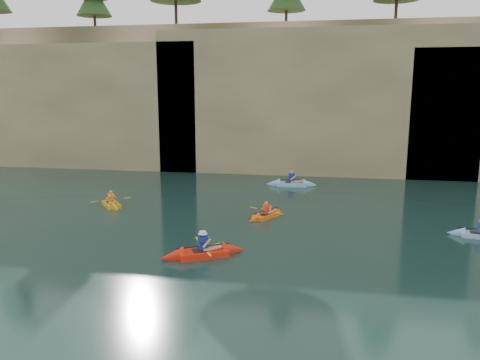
# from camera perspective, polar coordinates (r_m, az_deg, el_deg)

# --- Properties ---
(ground) EXTENTS (160.00, 160.00, 0.00)m
(ground) POSITION_cam_1_polar(r_m,az_deg,el_deg) (15.86, -1.42, -13.60)
(ground) COLOR black
(ground) RESTS_ON ground
(cliff) EXTENTS (70.00, 16.00, 12.00)m
(cliff) POSITION_cam_1_polar(r_m,az_deg,el_deg) (44.21, 6.46, 10.23)
(cliff) COLOR tan
(cliff) RESTS_ON ground
(cliff_slab_west) EXTENTS (26.00, 2.40, 10.56)m
(cliff_slab_west) POSITION_cam_1_polar(r_m,az_deg,el_deg) (43.30, -22.08, 8.53)
(cliff_slab_west) COLOR tan
(cliff_slab_west) RESTS_ON ground
(cliff_slab_center) EXTENTS (24.00, 2.40, 11.40)m
(cliff_slab_center) POSITION_cam_1_polar(r_m,az_deg,el_deg) (36.74, 8.83, 9.54)
(cliff_slab_center) COLOR tan
(cliff_slab_center) RESTS_ON ground
(sea_cave_west) EXTENTS (4.50, 1.00, 4.00)m
(sea_cave_west) POSITION_cam_1_polar(r_m,az_deg,el_deg) (41.94, -19.90, 4.12)
(sea_cave_west) COLOR black
(sea_cave_west) RESTS_ON ground
(sea_cave_center) EXTENTS (3.50, 1.00, 3.20)m
(sea_cave_center) POSITION_cam_1_polar(r_m,az_deg,el_deg) (37.06, -0.71, 3.32)
(sea_cave_center) COLOR black
(sea_cave_center) RESTS_ON ground
(sea_cave_east) EXTENTS (5.00, 1.00, 4.50)m
(sea_cave_east) POSITION_cam_1_polar(r_m,az_deg,el_deg) (37.01, 21.14, 3.57)
(sea_cave_east) COLOR black
(sea_cave_east) RESTS_ON ground
(main_kayaker) EXTENTS (3.46, 2.39, 1.30)m
(main_kayaker) POSITION_cam_1_polar(r_m,az_deg,el_deg) (18.98, -4.53, -8.81)
(main_kayaker) COLOR red
(main_kayaker) RESTS_ON ground
(kayaker_orange) EXTENTS (2.03, 2.76, 1.07)m
(kayaker_orange) POSITION_cam_1_polar(r_m,az_deg,el_deg) (24.48, 3.20, -4.30)
(kayaker_orange) COLOR orange
(kayaker_orange) RESTS_ON ground
(kayaker_ltblue_near) EXTENTS (2.87, 2.17, 1.10)m
(kayaker_ltblue_near) POSITION_cam_1_polar(r_m,az_deg,el_deg) (23.86, 27.24, -5.95)
(kayaker_ltblue_near) COLOR #85B3DF
(kayaker_ltblue_near) RESTS_ON ground
(kayaker_yellow) EXTENTS (2.33, 2.64, 1.16)m
(kayaker_yellow) POSITION_cam_1_polar(r_m,az_deg,el_deg) (27.69, -15.40, -2.84)
(kayaker_yellow) COLOR gold
(kayaker_yellow) RESTS_ON ground
(kayaker_ltblue_mid) EXTENTS (3.53, 2.60, 1.34)m
(kayaker_ltblue_mid) POSITION_cam_1_polar(r_m,az_deg,el_deg) (32.45, 6.30, -0.45)
(kayaker_ltblue_mid) COLOR #81B6D8
(kayaker_ltblue_mid) RESTS_ON ground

